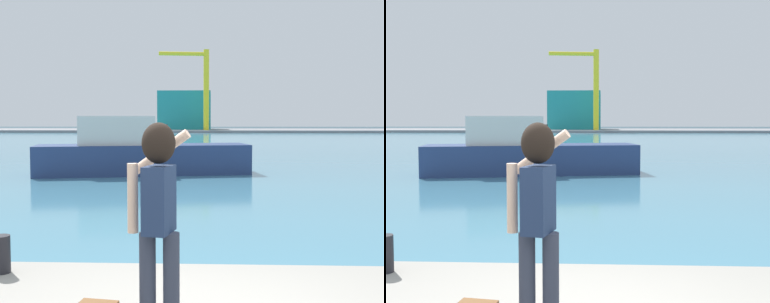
# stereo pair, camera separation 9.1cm
# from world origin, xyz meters

# --- Properties ---
(ground_plane) EXTENTS (220.00, 220.00, 0.00)m
(ground_plane) POSITION_xyz_m (0.00, 50.00, 0.00)
(ground_plane) COLOR #334751
(harbor_water) EXTENTS (140.00, 100.00, 0.02)m
(harbor_water) POSITION_xyz_m (0.00, 52.00, 0.01)
(harbor_water) COLOR teal
(harbor_water) RESTS_ON ground_plane
(far_shore_dock) EXTENTS (140.00, 20.00, 0.45)m
(far_shore_dock) POSITION_xyz_m (0.00, 92.00, 0.22)
(far_shore_dock) COLOR gray
(far_shore_dock) RESTS_ON ground_plane
(person_photographer) EXTENTS (0.53, 0.57, 1.74)m
(person_photographer) POSITION_xyz_m (-0.32, 0.13, 1.62)
(person_photographer) COLOR #2D3342
(person_photographer) RESTS_ON quay_promenade
(harbor_bollard) EXTENTS (0.20, 0.20, 0.43)m
(harbor_bollard) POSITION_xyz_m (-2.30, 1.57, 0.77)
(harbor_bollard) COLOR black
(harbor_bollard) RESTS_ON quay_promenade
(boat_moored) EXTENTS (9.16, 3.92, 2.44)m
(boat_moored) POSITION_xyz_m (-3.02, 16.70, 0.89)
(boat_moored) COLOR navy
(boat_moored) RESTS_ON harbor_water
(warehouse_left) EXTENTS (10.05, 11.03, 7.37)m
(warehouse_left) POSITION_xyz_m (-5.26, 93.85, 4.13)
(warehouse_left) COLOR teal
(warehouse_left) RESTS_ON far_shore_dock
(port_crane) EXTENTS (8.93, 2.06, 14.37)m
(port_crane) POSITION_xyz_m (-1.92, 84.34, 9.06)
(port_crane) COLOR yellow
(port_crane) RESTS_ON far_shore_dock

